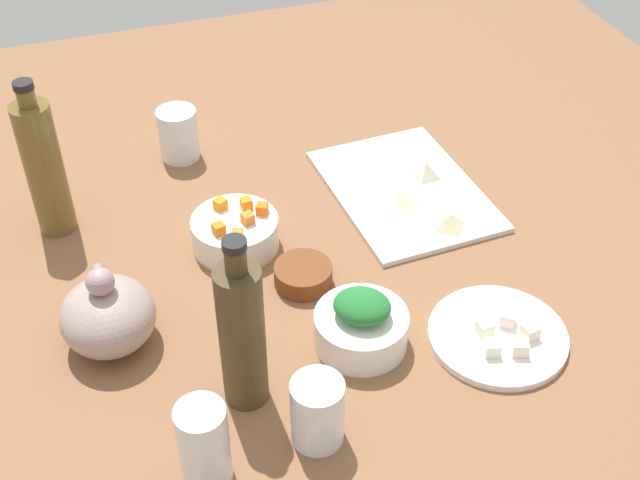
{
  "coord_description": "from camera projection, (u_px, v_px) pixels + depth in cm",
  "views": [
    {
      "loc": [
        -97.13,
        33.03,
        93.96
      ],
      "look_at": [
        0.0,
        0.0,
        8.0
      ],
      "focal_mm": 47.2,
      "sensor_mm": 36.0,
      "label": 1
    }
  ],
  "objects": [
    {
      "name": "tofu_cube_4",
      "position": [
        508.0,
        318.0,
        1.24
      ],
      "size": [
        3.08,
        3.08,
        2.2
      ],
      "primitive_type": "cube",
      "rotation": [
        0.0,
        0.0,
        2.49
      ],
      "color": "white",
      "rests_on": "plate_tofu"
    },
    {
      "name": "tofu_cube_2",
      "position": [
        492.0,
        348.0,
        1.2
      ],
      "size": [
        2.71,
        2.71,
        2.2
      ],
      "primitive_type": "cube",
      "rotation": [
        0.0,
        0.0,
        2.87
      ],
      "color": "white",
      "rests_on": "plate_tofu"
    },
    {
      "name": "tabletop",
      "position": [
        320.0,
        270.0,
        1.38
      ],
      "size": [
        190.0,
        190.0,
        3.0
      ],
      "primitive_type": "cube",
      "color": "brown",
      "rests_on": "ground"
    },
    {
      "name": "bowl_greens",
      "position": [
        363.0,
        329.0,
        1.22
      ],
      "size": [
        13.75,
        13.75,
        5.52
      ],
      "primitive_type": "cylinder",
      "color": "white",
      "rests_on": "tabletop"
    },
    {
      "name": "bottle_0",
      "position": [
        242.0,
        334.0,
        1.08
      ],
      "size": [
        6.11,
        6.11,
        27.77
      ],
      "color": "#42351E",
      "rests_on": "tabletop"
    },
    {
      "name": "dumpling_2",
      "position": [
        450.0,
        221.0,
        1.42
      ],
      "size": [
        4.83,
        4.87,
        2.85
      ],
      "primitive_type": "pyramid",
      "rotation": [
        0.0,
        0.0,
        4.79
      ],
      "color": "beige",
      "rests_on": "cutting_board"
    },
    {
      "name": "teapot",
      "position": [
        108.0,
        315.0,
        1.21
      ],
      "size": [
        16.09,
        13.73,
        13.74
      ],
      "color": "#A38C86",
      "rests_on": "tabletop"
    },
    {
      "name": "dumpling_1",
      "position": [
        426.0,
        170.0,
        1.53
      ],
      "size": [
        6.03,
        6.05,
        3.17
      ],
      "primitive_type": "pyramid",
      "rotation": [
        0.0,
        0.0,
        0.92
      ],
      "color": "beige",
      "rests_on": "cutting_board"
    },
    {
      "name": "carrot_cube_4",
      "position": [
        248.0,
        218.0,
        1.36
      ],
      "size": [
        2.21,
        2.21,
        1.8
      ],
      "primitive_type": "cube",
      "rotation": [
        0.0,
        0.0,
        0.27
      ],
      "color": "orange",
      "rests_on": "bowl_carrots"
    },
    {
      "name": "carrot_cube_1",
      "position": [
        219.0,
        229.0,
        1.34
      ],
      "size": [
        2.17,
        2.17,
        1.8
      ],
      "primitive_type": "cube",
      "rotation": [
        0.0,
        0.0,
        1.81
      ],
      "color": "orange",
      "rests_on": "bowl_carrots"
    },
    {
      "name": "tofu_cube_3",
      "position": [
        530.0,
        332.0,
        1.22
      ],
      "size": [
        2.47,
        2.47,
        2.2
      ],
      "primitive_type": "cube",
      "rotation": [
        0.0,
        0.0,
        0.13
      ],
      "color": "#F1E2C9",
      "rests_on": "plate_tofu"
    },
    {
      "name": "carrot_cube_3",
      "position": [
        262.0,
        209.0,
        1.38
      ],
      "size": [
        2.45,
        2.45,
        1.8
      ],
      "primitive_type": "cube",
      "rotation": [
        0.0,
        0.0,
        2.64
      ],
      "color": "orange",
      "rests_on": "bowl_carrots"
    },
    {
      "name": "tofu_cube_0",
      "position": [
        485.0,
        328.0,
        1.23
      ],
      "size": [
        2.29,
        2.29,
        2.2
      ],
      "primitive_type": "cube",
      "rotation": [
        0.0,
        0.0,
        0.04
      ],
      "color": "white",
      "rests_on": "plate_tofu"
    },
    {
      "name": "bowl_carrots",
      "position": [
        235.0,
        233.0,
        1.39
      ],
      "size": [
        14.42,
        14.42,
        5.41
      ],
      "primitive_type": "cylinder",
      "color": "white",
      "rests_on": "tabletop"
    },
    {
      "name": "drinking_glass_1",
      "position": [
        178.0,
        134.0,
        1.58
      ],
      "size": [
        7.48,
        7.48,
        9.92
      ],
      "primitive_type": "cylinder",
      "color": "white",
      "rests_on": "tabletop"
    },
    {
      "name": "cutting_board",
      "position": [
        404.0,
        190.0,
        1.52
      ],
      "size": [
        35.64,
        26.53,
        1.0
      ],
      "primitive_type": "cube",
      "rotation": [
        0.0,
        0.0,
        0.05
      ],
      "color": "silver",
      "rests_on": "tabletop"
    },
    {
      "name": "bowl_small_side",
      "position": [
        303.0,
        275.0,
        1.32
      ],
      "size": [
        9.23,
        9.23,
        3.35
      ],
      "primitive_type": "cylinder",
      "color": "brown",
      "rests_on": "tabletop"
    },
    {
      "name": "tofu_cube_1",
      "position": [
        520.0,
        347.0,
        1.2
      ],
      "size": [
        2.86,
        2.86,
        2.2
      ],
      "primitive_type": "cube",
      "rotation": [
        0.0,
        0.0,
        2.76
      ],
      "color": "#F6E5CC",
      "rests_on": "plate_tofu"
    },
    {
      "name": "plate_tofu",
      "position": [
        498.0,
        336.0,
        1.24
      ],
      "size": [
        20.58,
        20.58,
        1.2
      ],
      "primitive_type": "cylinder",
      "color": "white",
      "rests_on": "tabletop"
    },
    {
      "name": "carrot_cube_2",
      "position": [
        220.0,
        204.0,
        1.39
      ],
      "size": [
        2.48,
        2.48,
        1.8
      ],
      "primitive_type": "cube",
      "rotation": [
        0.0,
        0.0,
        0.55
      ],
      "color": "orange",
      "rests_on": "bowl_carrots"
    },
    {
      "name": "drinking_glass_0",
      "position": [
        317.0,
        412.0,
        1.08
      ],
      "size": [
        7.05,
        7.05,
        10.13
      ],
      "primitive_type": "cylinder",
      "color": "white",
      "rests_on": "tabletop"
    },
    {
      "name": "carrot_cube_0",
      "position": [
        246.0,
        203.0,
        1.39
      ],
      "size": [
        1.86,
        1.86,
        1.8
      ],
      "primitive_type": "cube",
      "rotation": [
        0.0,
        0.0,
        0.03
      ],
      "color": "orange",
      "rests_on": "bowl_carrots"
    },
    {
      "name": "carrot_cube_5",
      "position": [
        238.0,
        235.0,
        1.33
      ],
      "size": [
        2.25,
        2.25,
        1.8
      ],
      "primitive_type": "cube",
      "rotation": [
        0.0,
        0.0,
        1.27
      ],
      "color": "orange",
      "rests_on": "bowl_carrots"
    },
    {
      "name": "drinking_glass_2",
      "position": [
        204.0,
        445.0,
        1.02
      ],
      "size": [
        6.35,
        6.35,
        12.75
      ],
      "primitive_type": "cylinder",
      "color": "white",
      "rests_on": "tabletop"
    },
    {
      "name": "bottle_1",
      "position": [
        44.0,
        167.0,
        1.36
      ],
      "size": [
        6.31,
        6.31,
        28.05
      ],
      "color": "brown",
      "rests_on": "tabletop"
    },
    {
      "name": "chopped_greens_mound",
      "position": [
        364.0,
        306.0,
        1.19
      ],
      "size": [
        10.7,
        10.97,
        3.83
      ],
      "primitive_type": "ellipsoid",
      "rotation": [
        0.0,
        0.0,
        0.96
      ],
      "color": "#22702F",
      "rests_on": "bowl_greens"
    },
    {
      "name": "dumpling_0",
      "position": [
        399.0,
        197.0,
        1.47
      ],
      "size": [
        7.52,
        7.53,
        2.62
      ],
      "primitive_type": "pyramid",
      "rotation": [
        0.0,
        0.0,
        1.02
      ],
      "color": "beige",
      "rests_on": "cutting_board"
    }
  ]
}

